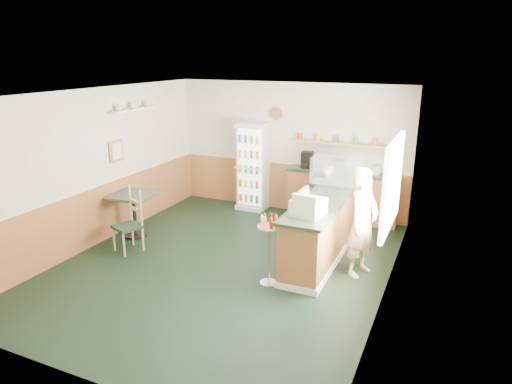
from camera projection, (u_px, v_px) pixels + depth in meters
The scene contains 13 objects.
ground at pixel (224, 264), 7.35m from camera, with size 6.00×6.00×0.00m, color black.
room_envelope at pixel (231, 161), 7.63m from camera, with size 5.04×6.02×2.72m.
service_counter at pixel (325, 227), 7.63m from camera, with size 0.68×3.01×1.01m.
back_counter at pixel (341, 194), 9.17m from camera, with size 2.24×0.42×1.69m.
drinks_fridge at pixel (253, 166), 9.76m from camera, with size 0.62×0.53×1.87m.
display_case at pixel (338, 172), 7.96m from camera, with size 0.89×0.47×0.51m.
cash_register at pixel (308, 207), 6.56m from camera, with size 0.42×0.44×0.24m, color beige.
shopkeeper at pixel (363, 222), 6.80m from camera, with size 0.56×0.40×1.67m, color tan.
condiment_stand at pixel (269, 240), 6.53m from camera, with size 0.34×0.34×1.06m.
newspaper_rack at pixel (303, 214), 7.61m from camera, with size 0.09×0.45×0.89m.
cafe_table at pixel (134, 207), 8.30m from camera, with size 0.85×0.85×0.82m.
cafe_chair at pixel (130, 217), 7.75m from camera, with size 0.54×0.54×1.10m.
dog_doorstop at pixel (290, 243), 7.87m from camera, with size 0.21×0.27×0.25m.
Camera 1 is at (3.20, -5.90, 3.25)m, focal length 32.00 mm.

